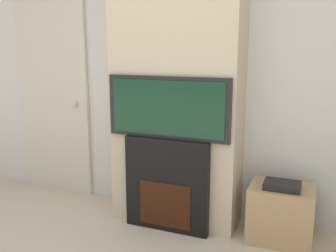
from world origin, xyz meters
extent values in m
cube|color=silver|center=(0.00, 2.03, 1.35)|extent=(6.00, 0.06, 2.70)
cube|color=beige|center=(0.00, 1.80, 1.35)|extent=(1.10, 0.41, 2.70)
cube|color=black|center=(0.00, 1.59, 0.40)|extent=(0.73, 0.14, 0.80)
cube|color=#33160A|center=(0.00, 1.52, 0.24)|extent=(0.45, 0.01, 0.38)
cube|color=black|center=(0.00, 1.59, 1.05)|extent=(1.04, 0.06, 0.51)
cube|color=#143823|center=(0.00, 1.56, 1.05)|extent=(0.96, 0.01, 0.45)
cube|color=tan|center=(0.91, 1.74, 0.23)|extent=(0.50, 0.37, 0.46)
cube|color=black|center=(0.91, 1.70, 0.48)|extent=(0.27, 0.20, 0.05)
cube|color=beige|center=(-1.45, 1.98, 1.00)|extent=(0.84, 0.04, 2.00)
sphere|color=silver|center=(-1.15, 1.94, 0.96)|extent=(0.06, 0.06, 0.06)
camera|label=1|loc=(1.13, -1.16, 1.53)|focal=40.00mm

